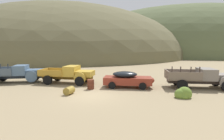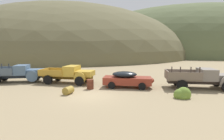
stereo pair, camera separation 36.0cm
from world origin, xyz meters
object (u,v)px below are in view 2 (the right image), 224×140
(truck_primer_gray, at_px, (205,78))
(oil_drum_spare, at_px, (90,84))
(oil_drum_tipped, at_px, (68,90))
(truck_faded_yellow, at_px, (72,74))
(truck_chalk_blue, at_px, (21,73))
(car_rust_red, at_px, (129,79))

(truck_primer_gray, bearing_deg, oil_drum_spare, -171.33)
(oil_drum_tipped, relative_size, oil_drum_spare, 1.10)
(truck_primer_gray, relative_size, oil_drum_spare, 7.04)
(truck_faded_yellow, relative_size, oil_drum_spare, 6.36)
(truck_chalk_blue, xyz_separation_m, oil_drum_spare, (8.65, -2.02, -0.57))
(truck_faded_yellow, distance_m, oil_drum_spare, 3.67)
(truck_chalk_blue, relative_size, car_rust_red, 1.27)
(truck_primer_gray, distance_m, oil_drum_tipped, 12.61)
(truck_chalk_blue, relative_size, truck_primer_gray, 0.98)
(truck_chalk_blue, height_order, truck_primer_gray, same)
(oil_drum_tipped, bearing_deg, truck_faded_yellow, 109.03)
(oil_drum_tipped, bearing_deg, truck_primer_gray, 19.61)
(truck_faded_yellow, distance_m, car_rust_red, 6.35)
(car_rust_red, height_order, truck_primer_gray, truck_primer_gray)
(truck_chalk_blue, height_order, oil_drum_spare, truck_chalk_blue)
(truck_primer_gray, bearing_deg, car_rust_red, -176.07)
(car_rust_red, relative_size, oil_drum_spare, 5.43)
(truck_chalk_blue, xyz_separation_m, car_rust_red, (12.13, -0.71, -0.20))
(truck_faded_yellow, xyz_separation_m, truck_primer_gray, (13.38, -0.19, 0.01))
(oil_drum_spare, bearing_deg, truck_chalk_blue, 166.89)
(oil_drum_tipped, distance_m, oil_drum_spare, 2.45)
(car_rust_red, bearing_deg, oil_drum_tipped, -146.37)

